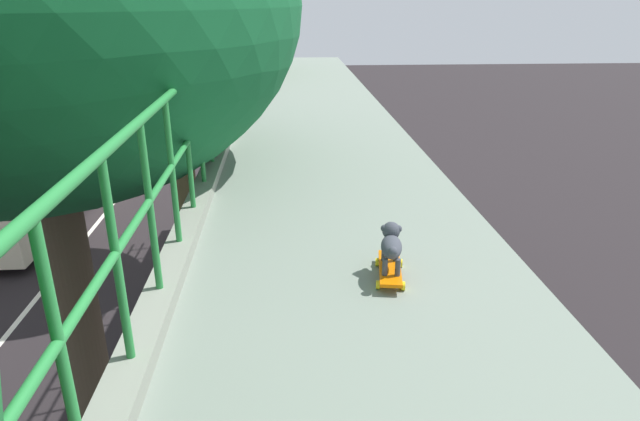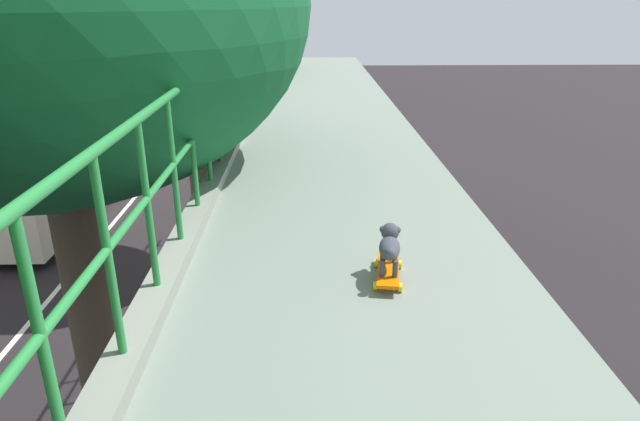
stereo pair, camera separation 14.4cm
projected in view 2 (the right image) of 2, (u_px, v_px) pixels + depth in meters
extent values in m
cylinder|color=#28843C|center=(43.00, 348.00, 1.94)|extent=(0.04, 0.04, 1.05)
cylinder|color=#28843C|center=(108.00, 260.00, 2.59)|extent=(0.04, 0.04, 1.05)
cylinder|color=#28843C|center=(148.00, 207.00, 3.24)|extent=(0.04, 0.04, 1.05)
cylinder|color=#28843C|center=(174.00, 172.00, 3.88)|extent=(0.04, 0.04, 1.05)
cylinder|color=#28843C|center=(193.00, 146.00, 4.53)|extent=(0.04, 0.04, 1.05)
cylinder|color=#28843C|center=(207.00, 128.00, 5.18)|extent=(0.04, 0.04, 1.05)
cylinder|color=#28843C|center=(218.00, 113.00, 5.83)|extent=(0.04, 0.04, 1.05)
cylinder|color=#28843C|center=(226.00, 101.00, 6.48)|extent=(0.04, 0.04, 1.05)
cylinder|color=#28843C|center=(233.00, 91.00, 7.12)|extent=(0.04, 0.04, 1.05)
cylinder|color=#28843C|center=(239.00, 83.00, 7.77)|extent=(0.04, 0.04, 1.05)
cylinder|color=#28843C|center=(244.00, 77.00, 8.42)|extent=(0.04, 0.04, 1.05)
cylinder|color=#28843C|center=(249.00, 71.00, 9.07)|extent=(0.04, 0.04, 1.05)
cylinder|color=#28843C|center=(253.00, 66.00, 9.71)|extent=(0.04, 0.04, 1.05)
cylinder|color=#28843C|center=(256.00, 61.00, 10.36)|extent=(0.04, 0.04, 1.05)
cylinder|color=#28843C|center=(259.00, 58.00, 11.01)|extent=(0.04, 0.04, 1.05)
cylinder|color=#28843C|center=(261.00, 54.00, 11.66)|extent=(0.04, 0.04, 1.05)
cylinder|color=#28843C|center=(264.00, 51.00, 12.30)|extent=(0.04, 0.04, 1.05)
cylinder|color=#28843C|center=(266.00, 48.00, 12.95)|extent=(0.04, 0.04, 1.05)
cylinder|color=#28843C|center=(267.00, 46.00, 13.60)|extent=(0.04, 0.04, 1.05)
cylinder|color=#28843C|center=(269.00, 43.00, 14.25)|extent=(0.04, 0.04, 1.05)
cylinder|color=#28843C|center=(271.00, 41.00, 14.89)|extent=(0.04, 0.04, 1.05)
cylinder|color=#28843C|center=(272.00, 39.00, 15.54)|extent=(0.04, 0.04, 1.05)
cube|color=beige|center=(67.00, 161.00, 19.35)|extent=(2.57, 10.58, 2.80)
cube|color=black|center=(64.00, 148.00, 19.17)|extent=(2.59, 9.73, 0.70)
cylinder|color=black|center=(136.00, 163.00, 23.26)|extent=(0.28, 0.96, 0.96)
cylinder|color=black|center=(78.00, 164.00, 23.20)|extent=(0.28, 0.96, 0.96)
cylinder|color=black|center=(75.00, 224.00, 17.12)|extent=(0.28, 0.96, 0.96)
cylinder|color=#4E4131|center=(97.00, 355.00, 7.18)|extent=(0.53, 0.53, 5.49)
ellipsoid|color=#165E32|center=(34.00, 5.00, 5.59)|extent=(5.69, 5.69, 4.09)
cylinder|color=#474327|center=(201.00, 181.00, 14.76)|extent=(0.59, 0.59, 4.97)
ellipsoid|color=#286523|center=(188.00, 33.00, 13.36)|extent=(4.83, 4.83, 3.62)
cube|color=orange|center=(388.00, 269.00, 3.69)|extent=(0.22, 0.52, 0.02)
cylinder|color=yellow|center=(400.00, 264.00, 3.85)|extent=(0.03, 0.06, 0.06)
cylinder|color=yellow|center=(376.00, 263.00, 3.87)|extent=(0.03, 0.06, 0.06)
cylinder|color=yellow|center=(400.00, 287.00, 3.55)|extent=(0.03, 0.06, 0.06)
cylinder|color=yellow|center=(375.00, 286.00, 3.57)|extent=(0.03, 0.06, 0.06)
cylinder|color=#3E424B|center=(395.00, 254.00, 3.75)|extent=(0.04, 0.04, 0.12)
cylinder|color=#3E424B|center=(383.00, 254.00, 3.76)|extent=(0.04, 0.04, 0.12)
cylinder|color=#3E424B|center=(395.00, 269.00, 3.55)|extent=(0.04, 0.04, 0.12)
cylinder|color=#3E424B|center=(382.00, 268.00, 3.56)|extent=(0.04, 0.04, 0.12)
ellipsoid|color=#3E424B|center=(390.00, 248.00, 3.62)|extent=(0.18, 0.31, 0.13)
sphere|color=#3E424B|center=(390.00, 232.00, 3.71)|extent=(0.12, 0.12, 0.12)
ellipsoid|color=#333543|center=(390.00, 230.00, 3.76)|extent=(0.05, 0.06, 0.04)
sphere|color=#3E424B|center=(397.00, 230.00, 3.70)|extent=(0.05, 0.05, 0.05)
sphere|color=#3E424B|center=(383.00, 229.00, 3.71)|extent=(0.05, 0.05, 0.05)
sphere|color=#3E424B|center=(390.00, 253.00, 3.46)|extent=(0.06, 0.06, 0.06)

